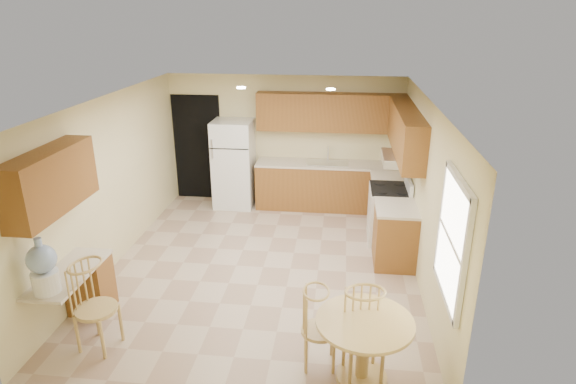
# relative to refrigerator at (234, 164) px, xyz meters

# --- Properties ---
(floor) EXTENTS (5.50, 5.50, 0.00)m
(floor) POSITION_rel_refrigerator_xyz_m (0.95, -2.40, -0.84)
(floor) COLOR tan
(floor) RESTS_ON ground
(ceiling) EXTENTS (4.50, 5.50, 0.02)m
(ceiling) POSITION_rel_refrigerator_xyz_m (0.95, -2.40, 1.66)
(ceiling) COLOR white
(ceiling) RESTS_ON wall_back
(wall_back) EXTENTS (4.50, 0.02, 2.50)m
(wall_back) POSITION_rel_refrigerator_xyz_m (0.95, 0.35, 0.41)
(wall_back) COLOR beige
(wall_back) RESTS_ON floor
(wall_front) EXTENTS (4.50, 0.02, 2.50)m
(wall_front) POSITION_rel_refrigerator_xyz_m (0.95, -5.15, 0.41)
(wall_front) COLOR beige
(wall_front) RESTS_ON floor
(wall_left) EXTENTS (0.02, 5.50, 2.50)m
(wall_left) POSITION_rel_refrigerator_xyz_m (-1.30, -2.40, 0.41)
(wall_left) COLOR beige
(wall_left) RESTS_ON floor
(wall_right) EXTENTS (0.02, 5.50, 2.50)m
(wall_right) POSITION_rel_refrigerator_xyz_m (3.20, -2.40, 0.41)
(wall_right) COLOR beige
(wall_right) RESTS_ON floor
(doorway) EXTENTS (0.90, 0.02, 2.10)m
(doorway) POSITION_rel_refrigerator_xyz_m (-0.80, 0.34, 0.21)
(doorway) COLOR black
(doorway) RESTS_ON floor
(base_cab_back) EXTENTS (2.75, 0.60, 0.87)m
(base_cab_back) POSITION_rel_refrigerator_xyz_m (1.83, 0.05, -0.41)
(base_cab_back) COLOR brown
(base_cab_back) RESTS_ON floor
(counter_back) EXTENTS (2.75, 0.63, 0.04)m
(counter_back) POSITION_rel_refrigerator_xyz_m (1.83, 0.05, 0.05)
(counter_back) COLOR beige
(counter_back) RESTS_ON base_cab_back
(base_cab_right_a) EXTENTS (0.60, 0.59, 0.87)m
(base_cab_right_a) POSITION_rel_refrigerator_xyz_m (2.90, -0.54, -0.41)
(base_cab_right_a) COLOR brown
(base_cab_right_a) RESTS_ON floor
(counter_right_a) EXTENTS (0.63, 0.59, 0.04)m
(counter_right_a) POSITION_rel_refrigerator_xyz_m (2.90, -0.54, 0.05)
(counter_right_a) COLOR beige
(counter_right_a) RESTS_ON base_cab_right_a
(base_cab_right_b) EXTENTS (0.60, 0.80, 0.87)m
(base_cab_right_b) POSITION_rel_refrigerator_xyz_m (2.90, -2.00, -0.41)
(base_cab_right_b) COLOR brown
(base_cab_right_b) RESTS_ON floor
(counter_right_b) EXTENTS (0.63, 0.80, 0.04)m
(counter_right_b) POSITION_rel_refrigerator_xyz_m (2.90, -2.00, 0.05)
(counter_right_b) COLOR beige
(counter_right_b) RESTS_ON base_cab_right_b
(upper_cab_back) EXTENTS (2.75, 0.33, 0.70)m
(upper_cab_back) POSITION_rel_refrigerator_xyz_m (1.83, 0.19, 1.01)
(upper_cab_back) COLOR brown
(upper_cab_back) RESTS_ON wall_back
(upper_cab_right) EXTENTS (0.33, 2.42, 0.70)m
(upper_cab_right) POSITION_rel_refrigerator_xyz_m (3.04, -1.19, 1.01)
(upper_cab_right) COLOR brown
(upper_cab_right) RESTS_ON wall_right
(upper_cab_left) EXTENTS (0.33, 1.40, 0.70)m
(upper_cab_left) POSITION_rel_refrigerator_xyz_m (-1.13, -4.00, 1.01)
(upper_cab_left) COLOR brown
(upper_cab_left) RESTS_ON wall_left
(sink) EXTENTS (0.78, 0.44, 0.01)m
(sink) POSITION_rel_refrigerator_xyz_m (1.80, 0.05, 0.07)
(sink) COLOR silver
(sink) RESTS_ON counter_back
(range_hood) EXTENTS (0.50, 0.76, 0.14)m
(range_hood) POSITION_rel_refrigerator_xyz_m (2.95, -1.22, 0.58)
(range_hood) COLOR silver
(range_hood) RESTS_ON upper_cab_right
(desk_pedestal) EXTENTS (0.48, 0.42, 0.72)m
(desk_pedestal) POSITION_rel_refrigerator_xyz_m (-1.05, -3.72, -0.48)
(desk_pedestal) COLOR brown
(desk_pedestal) RESTS_ON floor
(desk_top) EXTENTS (0.50, 1.20, 0.04)m
(desk_top) POSITION_rel_refrigerator_xyz_m (-1.05, -4.10, -0.09)
(desk_top) COLOR beige
(desk_top) RESTS_ON desk_pedestal
(window) EXTENTS (0.06, 1.12, 1.30)m
(window) POSITION_rel_refrigerator_xyz_m (3.18, -4.25, 0.66)
(window) COLOR white
(window) RESTS_ON wall_right
(can_light_a) EXTENTS (0.14, 0.14, 0.02)m
(can_light_a) POSITION_rel_refrigerator_xyz_m (0.45, -1.20, 1.64)
(can_light_a) COLOR white
(can_light_a) RESTS_ON ceiling
(can_light_b) EXTENTS (0.14, 0.14, 0.02)m
(can_light_b) POSITION_rel_refrigerator_xyz_m (1.85, -1.20, 1.64)
(can_light_b) COLOR white
(can_light_b) RESTS_ON ceiling
(refrigerator) EXTENTS (0.74, 0.73, 1.69)m
(refrigerator) POSITION_rel_refrigerator_xyz_m (0.00, 0.00, 0.00)
(refrigerator) COLOR white
(refrigerator) RESTS_ON floor
(stove) EXTENTS (0.65, 0.76, 1.09)m
(stove) POSITION_rel_refrigerator_xyz_m (2.88, -1.22, -0.38)
(stove) COLOR white
(stove) RESTS_ON floor
(dining_table) EXTENTS (0.99, 0.99, 0.73)m
(dining_table) POSITION_rel_refrigerator_xyz_m (2.35, -4.60, -0.37)
(dining_table) COLOR tan
(dining_table) RESTS_ON floor
(chair_table_a) EXTENTS (0.41, 0.52, 0.92)m
(chair_table_a) POSITION_rel_refrigerator_xyz_m (1.90, -4.50, -0.29)
(chair_table_a) COLOR tan
(chair_table_a) RESTS_ON floor
(chair_table_b) EXTENTS (0.45, 0.47, 1.02)m
(chair_table_b) POSITION_rel_refrigerator_xyz_m (2.35, -4.70, -0.22)
(chair_table_b) COLOR tan
(chair_table_b) RESTS_ON floor
(chair_desk) EXTENTS (0.46, 0.60, 1.05)m
(chair_desk) POSITION_rel_refrigerator_xyz_m (-0.60, -4.50, -0.21)
(chair_desk) COLOR tan
(chair_desk) RESTS_ON floor
(water_crock) EXTENTS (0.31, 0.31, 0.64)m
(water_crock) POSITION_rel_refrigerator_xyz_m (-1.05, -4.52, 0.21)
(water_crock) COLOR white
(water_crock) RESTS_ON desk_top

